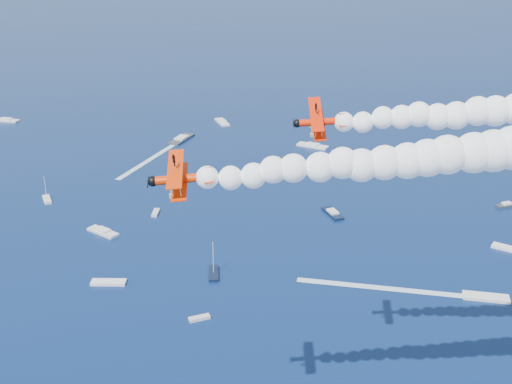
{
  "coord_description": "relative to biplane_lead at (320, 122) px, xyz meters",
  "views": [
    {
      "loc": [
        -0.48,
        -70.01,
        81.0
      ],
      "look_at": [
        -1.03,
        10.78,
        47.3
      ],
      "focal_mm": 47.29,
      "sensor_mm": 36.0,
      "label": 1
    }
  ],
  "objects": [
    {
      "name": "biplane_lead",
      "position": [
        0.0,
        0.0,
        0.0
      ],
      "size": [
        7.54,
        9.21,
        7.66
      ],
      "primitive_type": null,
      "rotation": [
        -0.34,
        0.07,
        3.13
      ],
      "color": "red"
    },
    {
      "name": "biplane_trail",
      "position": [
        -17.34,
        -14.84,
        -2.52
      ],
      "size": [
        8.64,
        9.98,
        7.32
      ],
      "primitive_type": null,
      "rotation": [
        -0.19,
        0.07,
        3.2
      ],
      "color": "#EA3304"
    },
    {
      "name": "smoke_trail_trail",
      "position": [
        14.2,
        -13.04,
        -0.1
      ],
      "size": [
        64.27,
        13.57,
        11.53
      ],
      "primitive_type": null,
      "rotation": [
        0.0,
        0.0,
        3.2
      ],
      "color": "white"
    },
    {
      "name": "spectator_boats",
      "position": [
        -12.65,
        107.91,
        -54.21
      ],
      "size": [
        222.83,
        178.91,
        0.7
      ],
      "color": "silver",
      "rests_on": "ground"
    },
    {
      "name": "boat_wakes",
      "position": [
        -55.5,
        123.56,
        -54.53
      ],
      "size": [
        194.89,
        151.15,
        0.04
      ],
      "color": "white",
      "rests_on": "ground"
    }
  ]
}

